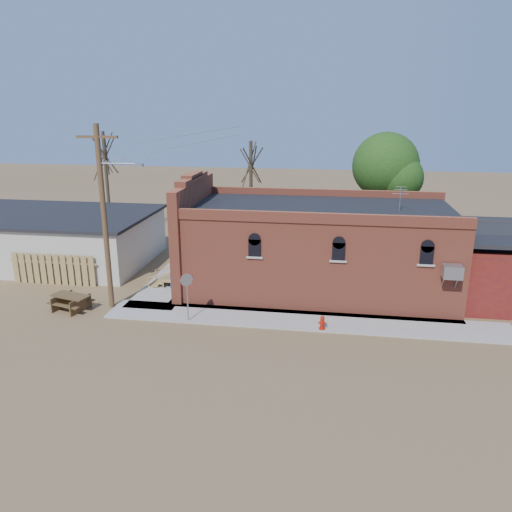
# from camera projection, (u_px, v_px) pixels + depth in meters

# --- Properties ---
(ground) EXTENTS (120.00, 120.00, 0.00)m
(ground) POSITION_uv_depth(u_px,v_px,m) (269.00, 327.00, 22.94)
(ground) COLOR brown
(ground) RESTS_ON ground
(sidewalk_south) EXTENTS (19.00, 2.20, 0.08)m
(sidewalk_south) POSITION_uv_depth(u_px,v_px,m) (303.00, 320.00, 23.56)
(sidewalk_south) COLOR #9E9991
(sidewalk_south) RESTS_ON ground
(sidewalk_west) EXTENTS (2.60, 10.00, 0.08)m
(sidewalk_west) POSITION_uv_depth(u_px,v_px,m) (177.00, 277.00, 29.53)
(sidewalk_west) COLOR #9E9991
(sidewalk_west) RESTS_ON ground
(brick_bar) EXTENTS (16.40, 7.97, 6.30)m
(brick_bar) POSITION_uv_depth(u_px,v_px,m) (312.00, 248.00, 27.22)
(brick_bar) COLOR #B85238
(brick_bar) RESTS_ON ground
(red_shed) EXTENTS (5.40, 6.40, 4.30)m
(red_shed) POSITION_uv_depth(u_px,v_px,m) (504.00, 257.00, 25.79)
(red_shed) COLOR maroon
(red_shed) RESTS_ON ground
(wood_fence) EXTENTS (5.20, 0.10, 1.80)m
(wood_fence) POSITION_uv_depth(u_px,v_px,m) (54.00, 269.00, 28.15)
(wood_fence) COLOR olive
(wood_fence) RESTS_ON ground
(utility_pole) EXTENTS (3.12, 0.26, 9.00)m
(utility_pole) POSITION_uv_depth(u_px,v_px,m) (105.00, 214.00, 23.89)
(utility_pole) COLOR #4E351F
(utility_pole) RESTS_ON ground
(tree_bare_near) EXTENTS (2.80, 2.80, 7.65)m
(tree_bare_near) POSITION_uv_depth(u_px,v_px,m) (251.00, 164.00, 33.95)
(tree_bare_near) COLOR #413325
(tree_bare_near) RESTS_ON ground
(tree_bare_far) EXTENTS (2.80, 2.80, 8.16)m
(tree_bare_far) POSITION_uv_depth(u_px,v_px,m) (105.00, 154.00, 36.39)
(tree_bare_far) COLOR #413325
(tree_bare_far) RESTS_ON ground
(tree_leafy) EXTENTS (4.40, 4.40, 8.15)m
(tree_leafy) POSITION_uv_depth(u_px,v_px,m) (386.00, 166.00, 33.11)
(tree_leafy) COLOR #413325
(tree_leafy) RESTS_ON ground
(fire_hydrant) EXTENTS (0.37, 0.35, 0.65)m
(fire_hydrant) POSITION_uv_depth(u_px,v_px,m) (322.00, 323.00, 22.47)
(fire_hydrant) COLOR #AF1A0A
(fire_hydrant) RESTS_ON sidewalk_south
(stop_sign) EXTENTS (0.53, 0.44, 2.34)m
(stop_sign) POSITION_uv_depth(u_px,v_px,m) (187.00, 284.00, 22.96)
(stop_sign) COLOR gray
(stop_sign) RESTS_ON sidewalk_south
(trash_barrel) EXTENTS (0.63, 0.63, 0.76)m
(trash_barrel) POSITION_uv_depth(u_px,v_px,m) (175.00, 281.00, 27.61)
(trash_barrel) COLOR navy
(trash_barrel) RESTS_ON sidewalk_west
(picnic_table) EXTENTS (2.18, 1.85, 0.78)m
(picnic_table) POSITION_uv_depth(u_px,v_px,m) (71.00, 300.00, 24.73)
(picnic_table) COLOR brown
(picnic_table) RESTS_ON ground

